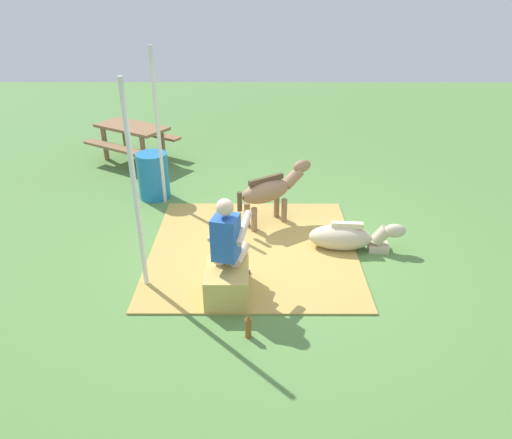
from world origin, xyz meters
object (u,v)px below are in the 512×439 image
tent_pole_right (158,129)px  picnic_bench (132,134)px  pony_standing (271,190)px  soda_bottle (248,326)px  tent_pole_left (135,192)px  pony_lying (347,237)px  hay_bale (227,284)px  water_barrel (153,176)px  person_seated (229,241)px

tent_pole_right → picnic_bench: size_ratio=1.30×
pony_standing → tent_pole_right: 2.09m
picnic_bench → soda_bottle: bearing=-155.6°
tent_pole_left → tent_pole_right: size_ratio=1.00×
pony_lying → hay_bale: bearing=125.2°
pony_lying → tent_pole_right: (1.58, 2.86, 1.09)m
pony_standing → water_barrel: 2.23m
hay_bale → picnic_bench: 5.27m
pony_standing → person_seated: bearing=163.1°
hay_bale → water_barrel: size_ratio=0.79×
person_seated → hay_bale: bearing=170.4°
hay_bale → picnic_bench: size_ratio=0.32×
tent_pole_left → hay_bale: bearing=-104.3°
pony_standing → tent_pole_right: bearing=65.9°
soda_bottle → tent_pole_left: size_ratio=0.11×
person_seated → tent_pole_right: (2.57, 1.26, 0.58)m
person_seated → tent_pole_left: 1.21m
hay_bale → pony_standing: size_ratio=0.54×
tent_pole_right → hay_bale: bearing=-155.7°
person_seated → pony_lying: 1.95m
person_seated → picnic_bench: (4.61, 2.24, -0.12)m
water_barrel → pony_lying: bearing=-119.8°
pony_standing → picnic_bench: (2.84, 2.78, 0.01)m
pony_lying → picnic_bench: bearing=46.8°
pony_standing → water_barrel: (0.98, 2.00, -0.17)m
pony_lying → tent_pole_right: tent_pole_right is taller
hay_bale → pony_standing: pony_standing is taller
tent_pole_left → tent_pole_right: (2.46, 0.20, 0.00)m
water_barrel → picnic_bench: (1.86, 0.78, 0.18)m
pony_standing → picnic_bench: 3.97m
person_seated → tent_pole_left: (0.11, 1.06, 0.58)m
soda_bottle → tent_pole_left: 1.97m
pony_lying → tent_pole_right: size_ratio=0.53×
water_barrel → tent_pole_left: size_ratio=0.31×
soda_bottle → person_seated: bearing=15.6°
tent_pole_right → picnic_bench: tent_pole_right is taller
person_seated → picnic_bench: person_seated is taller
water_barrel → tent_pole_right: 0.92m
pony_standing → soda_bottle: bearing=173.4°
soda_bottle → tent_pole_right: tent_pole_right is taller
person_seated → water_barrel: (2.75, 1.46, -0.30)m
pony_standing → pony_lying: pony_standing is taller
tent_pole_left → person_seated: bearing=-95.8°
pony_standing → soda_bottle: 2.66m
soda_bottle → hay_bale: bearing=20.8°
hay_bale → picnic_bench: bearing=24.9°
pony_lying → soda_bottle: size_ratio=4.60×
person_seated → water_barrel: size_ratio=1.61×
tent_pole_left → tent_pole_right: same height
hay_bale → pony_standing: 2.04m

